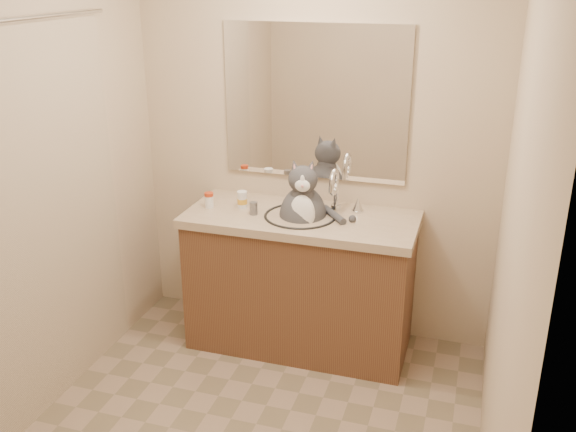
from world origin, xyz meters
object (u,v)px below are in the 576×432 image
at_px(pill_bottle_redcap, 209,200).
at_px(pill_bottle_orange, 242,200).
at_px(cat, 303,213).
at_px(grey_canister, 254,208).

bearing_deg(pill_bottle_redcap, pill_bottle_orange, 15.88).
relative_size(cat, pill_bottle_redcap, 5.96).
relative_size(cat, pill_bottle_orange, 5.37).
xyz_separation_m(cat, pill_bottle_orange, (-0.38, 0.02, 0.03)).
xyz_separation_m(pill_bottle_orange, grey_canister, (0.10, -0.09, -0.01)).
bearing_deg(grey_canister, pill_bottle_orange, 140.07).
height_order(pill_bottle_redcap, grey_canister, pill_bottle_redcap).
bearing_deg(pill_bottle_orange, pill_bottle_redcap, -164.12).
bearing_deg(grey_canister, cat, 13.68).
distance_m(cat, pill_bottle_redcap, 0.57).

